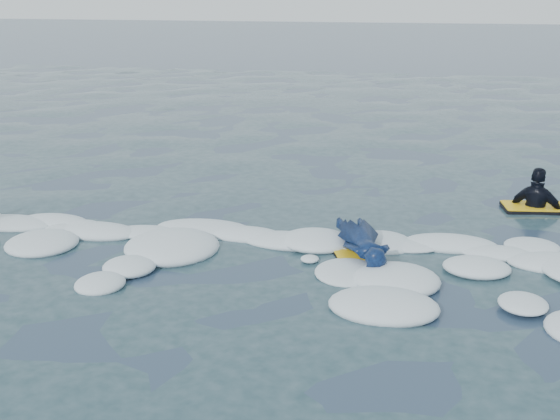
{
  "coord_description": "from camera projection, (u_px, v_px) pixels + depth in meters",
  "views": [
    {
      "loc": [
        2.67,
        -7.47,
        3.42
      ],
      "look_at": [
        0.84,
        1.6,
        0.43
      ],
      "focal_mm": 45.0,
      "sensor_mm": 36.0,
      "label": 1
    }
  ],
  "objects": [
    {
      "name": "ground",
      "position": [
        186.0,
        279.0,
        8.52
      ],
      "size": [
        120.0,
        120.0,
        0.0
      ],
      "primitive_type": "plane",
      "color": "#1B2C42",
      "rests_on": "ground"
    },
    {
      "name": "waiting_rider_unit",
      "position": [
        535.0,
        214.0,
        11.13
      ],
      "size": [
        1.09,
        0.7,
        1.54
      ],
      "rotation": [
        0.0,
        0.0,
        0.14
      ],
      "color": "black",
      "rests_on": "ground"
    },
    {
      "name": "prone_woman_unit",
      "position": [
        363.0,
        244.0,
        9.06
      ],
      "size": [
        1.04,
        1.67,
        0.41
      ],
      "rotation": [
        0.0,
        0.0,
        1.91
      ],
      "color": "black",
      "rests_on": "ground"
    },
    {
      "name": "foam_band",
      "position": [
        211.0,
        249.0,
        9.49
      ],
      "size": [
        12.0,
        3.1,
        0.3
      ],
      "primitive_type": null,
      "color": "white",
      "rests_on": "ground"
    }
  ]
}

